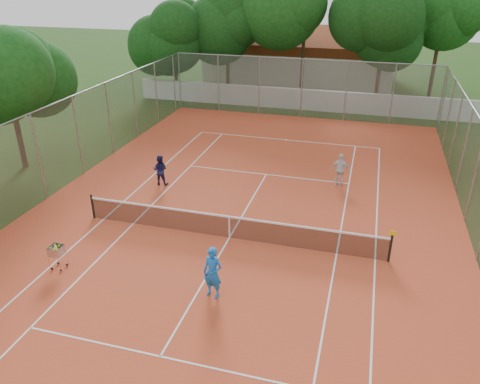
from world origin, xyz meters
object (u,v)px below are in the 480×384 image
(tennis_net, at_px, (229,227))
(ball_hopper, at_px, (58,256))
(clubhouse, at_px, (301,56))
(player_near, at_px, (213,273))
(player_far_right, at_px, (340,170))
(player_far_left, at_px, (160,170))

(tennis_net, bearing_deg, ball_hopper, -145.16)
(clubhouse, distance_m, player_near, 32.64)
(clubhouse, bearing_deg, ball_hopper, -95.47)
(tennis_net, xyz_separation_m, ball_hopper, (-5.12, -3.56, -0.00))
(tennis_net, height_order, player_near, player_near)
(ball_hopper, bearing_deg, clubhouse, 65.62)
(player_far_right, bearing_deg, player_far_left, 21.47)
(player_far_right, bearing_deg, ball_hopper, 54.17)
(player_near, bearing_deg, clubhouse, 103.93)
(player_near, xyz_separation_m, player_far_right, (3.12, 9.65, -0.08))
(player_near, relative_size, ball_hopper, 1.80)
(clubhouse, xyz_separation_m, player_far_left, (-2.65, -25.12, -1.44))
(ball_hopper, bearing_deg, player_far_right, 28.92)
(player_far_left, xyz_separation_m, ball_hopper, (-0.46, -7.44, -0.25))
(clubhouse, bearing_deg, player_far_left, -96.03)
(player_near, bearing_deg, tennis_net, 108.13)
(player_near, height_order, player_far_right, player_near)
(player_far_right, bearing_deg, clubhouse, -69.75)
(tennis_net, bearing_deg, player_far_left, 140.17)
(player_near, bearing_deg, player_far_left, 134.51)
(clubhouse, distance_m, player_far_left, 25.30)
(clubhouse, xyz_separation_m, ball_hopper, (-3.12, -32.56, -1.69))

